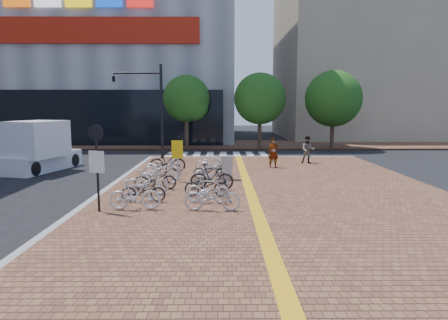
{
  "coord_description": "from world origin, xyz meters",
  "views": [
    {
      "loc": [
        0.82,
        -15.33,
        3.58
      ],
      "look_at": [
        0.95,
        1.56,
        1.3
      ],
      "focal_mm": 32.0,
      "sensor_mm": 36.0,
      "label": 1
    }
  ],
  "objects_px": {
    "bike_3": "(155,179)",
    "traffic_light_pole": "(140,94)",
    "bike_0": "(135,195)",
    "bike_5": "(162,169)",
    "bike_9": "(208,189)",
    "bike_14": "(215,165)",
    "bike_2": "(147,182)",
    "bike_6": "(164,165)",
    "notice_sign": "(97,157)",
    "pedestrian_a": "(273,153)",
    "bike_15": "(211,163)",
    "bike_7": "(168,161)",
    "utility_box": "(227,168)",
    "bike_1": "(143,190)",
    "bike_13": "(210,170)",
    "bike_11": "(212,177)",
    "bike_12": "(211,173)",
    "box_truck": "(39,147)",
    "bike_8": "(212,196)",
    "yellow_sign": "(177,153)",
    "pedestrian_b": "(308,150)",
    "bike_4": "(159,175)",
    "bike_10": "(207,185)"
  },
  "relations": [
    {
      "from": "bike_1",
      "to": "notice_sign",
      "type": "xyz_separation_m",
      "value": [
        -1.2,
        -1.36,
        1.38
      ]
    },
    {
      "from": "utility_box",
      "to": "bike_4",
      "type": "bearing_deg",
      "value": -160.8
    },
    {
      "from": "box_truck",
      "to": "yellow_sign",
      "type": "bearing_deg",
      "value": -27.01
    },
    {
      "from": "bike_9",
      "to": "bike_12",
      "type": "bearing_deg",
      "value": 10.79
    },
    {
      "from": "bike_5",
      "to": "utility_box",
      "type": "height_order",
      "value": "utility_box"
    },
    {
      "from": "bike_3",
      "to": "bike_8",
      "type": "distance_m",
      "value": 4.18
    },
    {
      "from": "bike_2",
      "to": "pedestrian_b",
      "type": "distance_m",
      "value": 11.88
    },
    {
      "from": "pedestrian_b",
      "to": "bike_12",
      "type": "bearing_deg",
      "value": -121.48
    },
    {
      "from": "bike_13",
      "to": "bike_9",
      "type": "bearing_deg",
      "value": -172.76
    },
    {
      "from": "bike_9",
      "to": "bike_11",
      "type": "height_order",
      "value": "bike_11"
    },
    {
      "from": "bike_0",
      "to": "bike_4",
      "type": "relative_size",
      "value": 1.06
    },
    {
      "from": "bike_4",
      "to": "box_truck",
      "type": "height_order",
      "value": "box_truck"
    },
    {
      "from": "bike_11",
      "to": "bike_12",
      "type": "bearing_deg",
      "value": 6.21
    },
    {
      "from": "bike_8",
      "to": "pedestrian_a",
      "type": "distance_m",
      "value": 9.93
    },
    {
      "from": "bike_6",
      "to": "bike_11",
      "type": "xyz_separation_m",
      "value": [
        2.45,
        -3.52,
        0.05
      ]
    },
    {
      "from": "bike_12",
      "to": "bike_15",
      "type": "height_order",
      "value": "bike_12"
    },
    {
      "from": "bike_8",
      "to": "bike_15",
      "type": "bearing_deg",
      "value": 4.65
    },
    {
      "from": "pedestrian_a",
      "to": "bike_8",
      "type": "bearing_deg",
      "value": -113.88
    },
    {
      "from": "box_truck",
      "to": "bike_8",
      "type": "bearing_deg",
      "value": -43.42
    },
    {
      "from": "bike_9",
      "to": "bike_14",
      "type": "xyz_separation_m",
      "value": [
        0.19,
        5.89,
        0.02
      ]
    },
    {
      "from": "bike_15",
      "to": "bike_0",
      "type": "bearing_deg",
      "value": 170.35
    },
    {
      "from": "bike_1",
      "to": "bike_14",
      "type": "bearing_deg",
      "value": -22.1
    },
    {
      "from": "bike_4",
      "to": "pedestrian_a",
      "type": "bearing_deg",
      "value": -59.66
    },
    {
      "from": "bike_0",
      "to": "yellow_sign",
      "type": "height_order",
      "value": "yellow_sign"
    },
    {
      "from": "traffic_light_pole",
      "to": "notice_sign",
      "type": "bearing_deg",
      "value": -84.61
    },
    {
      "from": "bike_1",
      "to": "bike_10",
      "type": "height_order",
      "value": "bike_10"
    },
    {
      "from": "bike_3",
      "to": "bike_6",
      "type": "distance_m",
      "value": 3.46
    },
    {
      "from": "bike_5",
      "to": "pedestrian_a",
      "type": "xyz_separation_m",
      "value": [
        5.75,
        3.61,
        0.36
      ]
    },
    {
      "from": "bike_2",
      "to": "box_truck",
      "type": "distance_m",
      "value": 10.07
    },
    {
      "from": "bike_3",
      "to": "notice_sign",
      "type": "bearing_deg",
      "value": 153.93
    },
    {
      "from": "bike_14",
      "to": "box_truck",
      "type": "height_order",
      "value": "box_truck"
    },
    {
      "from": "bike_0",
      "to": "bike_5",
      "type": "xyz_separation_m",
      "value": [
        0.06,
        5.65,
        -0.03
      ]
    },
    {
      "from": "bike_2",
      "to": "traffic_light_pole",
      "type": "distance_m",
      "value": 11.76
    },
    {
      "from": "bike_2",
      "to": "bike_6",
      "type": "height_order",
      "value": "bike_2"
    },
    {
      "from": "bike_3",
      "to": "bike_7",
      "type": "distance_m",
      "value": 4.47
    },
    {
      "from": "bike_1",
      "to": "traffic_light_pole",
      "type": "xyz_separation_m",
      "value": [
        -2.46,
        12.05,
        3.79
      ]
    },
    {
      "from": "bike_8",
      "to": "box_truck",
      "type": "bearing_deg",
      "value": 49.42
    },
    {
      "from": "bike_3",
      "to": "bike_8",
      "type": "bearing_deg",
      "value": -150.38
    },
    {
      "from": "bike_3",
      "to": "traffic_light_pole",
      "type": "height_order",
      "value": "traffic_light_pole"
    },
    {
      "from": "pedestrian_a",
      "to": "utility_box",
      "type": "xyz_separation_m",
      "value": [
        -2.67,
        -3.76,
        -0.27
      ]
    },
    {
      "from": "bike_5",
      "to": "bike_14",
      "type": "bearing_deg",
      "value": -58.47
    },
    {
      "from": "bike_9",
      "to": "notice_sign",
      "type": "distance_m",
      "value": 3.94
    },
    {
      "from": "bike_8",
      "to": "yellow_sign",
      "type": "distance_m",
      "value": 5.51
    },
    {
      "from": "bike_7",
      "to": "bike_9",
      "type": "relative_size",
      "value": 1.16
    },
    {
      "from": "bike_13",
      "to": "bike_12",
      "type": "bearing_deg",
      "value": -170.48
    },
    {
      "from": "box_truck",
      "to": "bike_12",
      "type": "bearing_deg",
      "value": -26.41
    },
    {
      "from": "bike_5",
      "to": "bike_11",
      "type": "distance_m",
      "value": 3.43
    },
    {
      "from": "bike_15",
      "to": "notice_sign",
      "type": "relative_size",
      "value": 0.59
    },
    {
      "from": "bike_5",
      "to": "box_truck",
      "type": "relative_size",
      "value": 0.35
    },
    {
      "from": "bike_14",
      "to": "bike_15",
      "type": "height_order",
      "value": "bike_14"
    }
  ]
}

